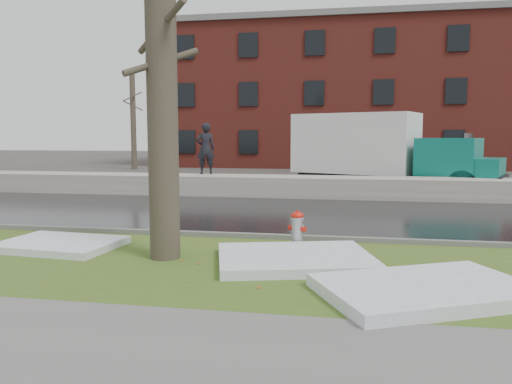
% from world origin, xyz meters
% --- Properties ---
extents(ground, '(120.00, 120.00, 0.00)m').
position_xyz_m(ground, '(0.00, 0.00, 0.00)').
color(ground, '#47423D').
rests_on(ground, ground).
extents(verge, '(60.00, 4.50, 0.04)m').
position_xyz_m(verge, '(0.00, -1.25, 0.02)').
color(verge, '#334D19').
rests_on(verge, ground).
extents(sidewalk, '(60.00, 3.00, 0.05)m').
position_xyz_m(sidewalk, '(0.00, -5.00, 0.03)').
color(sidewalk, slate).
rests_on(sidewalk, ground).
extents(road, '(60.00, 7.00, 0.03)m').
position_xyz_m(road, '(0.00, 4.50, 0.01)').
color(road, black).
rests_on(road, ground).
extents(parking_lot, '(60.00, 9.00, 0.03)m').
position_xyz_m(parking_lot, '(0.00, 13.00, 0.01)').
color(parking_lot, slate).
rests_on(parking_lot, ground).
extents(curb, '(60.00, 0.15, 0.14)m').
position_xyz_m(curb, '(0.00, 1.00, 0.07)').
color(curb, slate).
rests_on(curb, ground).
extents(snowbank, '(60.00, 1.60, 0.75)m').
position_xyz_m(snowbank, '(0.00, 8.70, 0.38)').
color(snowbank, '#AFAAA0').
rests_on(snowbank, ground).
extents(brick_building, '(26.00, 12.00, 10.00)m').
position_xyz_m(brick_building, '(2.00, 30.00, 5.00)').
color(brick_building, maroon).
rests_on(brick_building, ground).
extents(bg_tree_left, '(1.40, 1.62, 6.50)m').
position_xyz_m(bg_tree_left, '(-12.00, 22.00, 3.33)').
color(bg_tree_left, brown).
rests_on(bg_tree_left, ground).
extents(bg_tree_center, '(1.40, 1.62, 6.50)m').
position_xyz_m(bg_tree_center, '(-6.00, 26.00, 3.33)').
color(bg_tree_center, brown).
rests_on(bg_tree_center, ground).
extents(fire_hydrant, '(0.37, 0.35, 0.75)m').
position_xyz_m(fire_hydrant, '(1.06, 0.23, 0.44)').
color(fire_hydrant, '#9C9FA4').
rests_on(fire_hydrant, verge).
extents(tree, '(1.31, 1.45, 6.71)m').
position_xyz_m(tree, '(-1.20, -0.98, 3.42)').
color(tree, brown).
rests_on(tree, verge).
extents(box_truck, '(9.28, 5.06, 3.14)m').
position_xyz_m(box_truck, '(3.24, 11.66, 1.66)').
color(box_truck, black).
rests_on(box_truck, ground).
extents(worker, '(0.84, 0.69, 1.96)m').
position_xyz_m(worker, '(-3.39, 9.30, 1.73)').
color(worker, black).
rests_on(worker, snowbank).
extents(snow_patch_near, '(3.03, 2.61, 0.16)m').
position_xyz_m(snow_patch_near, '(1.14, -0.94, 0.12)').
color(snow_patch_near, white).
rests_on(snow_patch_near, verge).
extents(snow_patch_far, '(2.33, 1.79, 0.14)m').
position_xyz_m(snow_patch_far, '(-3.51, -0.59, 0.11)').
color(snow_patch_far, white).
rests_on(snow_patch_far, verge).
extents(snow_patch_side, '(3.31, 2.84, 0.18)m').
position_xyz_m(snow_patch_side, '(3.09, -2.40, 0.13)').
color(snow_patch_side, white).
rests_on(snow_patch_side, verge).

